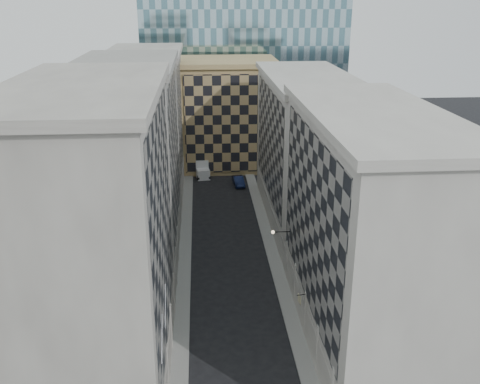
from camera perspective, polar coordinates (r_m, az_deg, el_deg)
sidewalk_west at (r=63.14m, az=-5.92°, el=-7.33°), size 1.50×100.00×0.15m
sidewalk_east at (r=63.64m, az=3.64°, el=-7.03°), size 1.50×100.00×0.15m
bldg_left_a at (r=41.61m, az=-14.90°, el=-5.22°), size 10.80×22.80×23.70m
bldg_left_b at (r=62.11m, az=-11.44°, el=3.12°), size 10.80×22.80×22.70m
bldg_left_c at (r=83.38m, az=-9.71°, el=7.27°), size 10.80×22.80×21.70m
bldg_right_a at (r=47.19m, az=13.19°, el=-3.93°), size 10.80×26.80×20.70m
bldg_right_b at (r=72.00m, az=6.99°, el=4.53°), size 10.80×28.80×19.70m
tan_block at (r=96.03m, az=-1.26°, el=8.42°), size 16.80×14.80×18.80m
church_tower at (r=107.99m, az=-2.88°, el=19.09°), size 7.20×7.20×51.50m
flagpoles_left at (r=38.49m, az=-8.15°, el=-13.48°), size 0.10×6.33×2.33m
bracket_lamp at (r=55.50m, az=3.72°, el=-4.29°), size 1.98×0.36×0.36m
box_truck at (r=91.81m, az=-4.11°, el=2.53°), size 2.82×5.53×2.91m
dark_car at (r=86.93m, az=-0.16°, el=1.17°), size 1.92×4.54×1.46m
shop_sign at (r=48.79m, az=6.37°, el=-11.25°), size 0.87×0.77×0.85m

